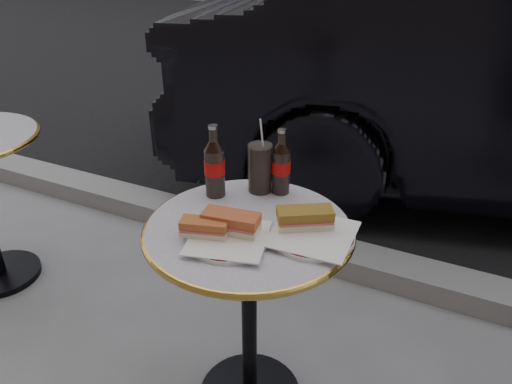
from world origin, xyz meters
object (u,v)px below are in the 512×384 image
at_px(bistro_table, 249,320).
at_px(cola_glass, 260,168).
at_px(cola_bottle_right, 281,161).
at_px(cola_bottle_left, 214,161).
at_px(plate_left, 228,240).
at_px(plate_right, 312,236).

xyz_separation_m(bistro_table, cola_glass, (-0.06, 0.21, 0.45)).
distance_m(bistro_table, cola_bottle_right, 0.53).
bearing_deg(cola_bottle_left, bistro_table, -34.03).
xyz_separation_m(plate_left, plate_right, (0.20, 0.12, 0.00)).
height_order(plate_right, cola_glass, cola_glass).
relative_size(bistro_table, plate_right, 3.08).
distance_m(bistro_table, plate_left, 0.39).
relative_size(plate_right, cola_bottle_left, 0.99).
xyz_separation_m(plate_left, cola_glass, (-0.05, 0.31, 0.08)).
bearing_deg(plate_right, bistro_table, -174.13).
relative_size(cola_bottle_left, cola_bottle_right, 1.09).
bearing_deg(bistro_table, plate_right, 5.87).
height_order(plate_left, cola_bottle_right, cola_bottle_right).
height_order(plate_right, cola_bottle_right, cola_bottle_right).
height_order(cola_bottle_right, cola_glass, cola_bottle_right).
distance_m(plate_left, cola_glass, 0.33).
xyz_separation_m(cola_bottle_right, cola_glass, (-0.07, -0.02, -0.03)).
distance_m(cola_bottle_left, cola_glass, 0.15).
height_order(plate_left, cola_bottle_left, cola_bottle_left).
distance_m(bistro_table, cola_glass, 0.50).
bearing_deg(bistro_table, cola_bottle_right, 89.88).
distance_m(cola_bottle_left, cola_bottle_right, 0.21).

